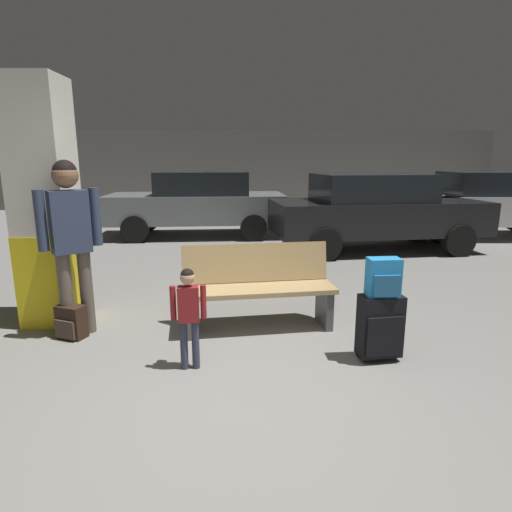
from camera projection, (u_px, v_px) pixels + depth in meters
ground_plane at (242, 273)px, 7.00m from camera, size 18.00×18.00×0.10m
garage_back_wall at (244, 171)px, 15.32m from camera, size 18.00×0.12×2.80m
structural_pillar at (46, 206)px, 4.52m from camera, size 0.57×0.57×2.61m
bench at (258, 287)px, 4.54m from camera, size 1.66×0.73×0.89m
suitcase at (380, 326)px, 3.79m from camera, size 0.40×0.28×0.60m
backpack_bright at (384, 278)px, 3.69m from camera, size 0.29×0.20×0.34m
child at (188, 308)px, 3.58m from camera, size 0.30×0.18×0.90m
adult at (70, 230)px, 4.20m from camera, size 0.52×0.39×1.78m
backpack_dark_floor at (71, 322)px, 4.30m from camera, size 0.32×0.27×0.34m
parked_car_near at (375, 210)px, 8.42m from camera, size 4.27×2.18×1.51m
parked_car_far at (198, 202)px, 10.02m from camera, size 4.19×1.98×1.51m
parked_car_side at (486, 203)px, 9.87m from camera, size 4.15×1.90×1.51m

